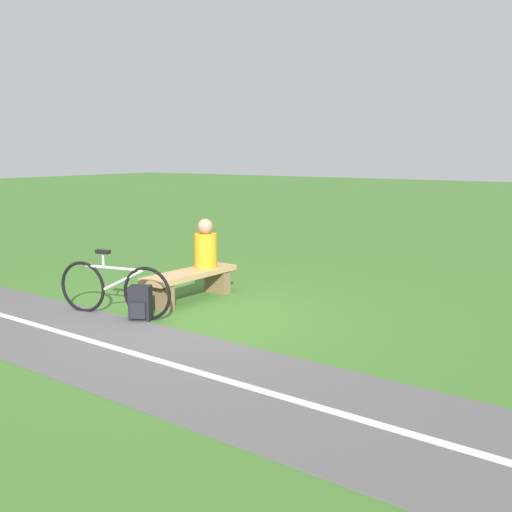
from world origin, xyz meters
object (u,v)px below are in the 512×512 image
Objects in this scene: bench at (190,280)px; person_seated at (206,246)px; backpack at (140,304)px; bicycle at (114,289)px.

person_seated is at bearing 180.00° from bench.
person_seated is 1.60m from backpack.
bench is 0.58m from person_seated.
bench is 1.17m from backpack.
bicycle is at bearing -8.45° from person_seated.
person_seated reaches higher than bicycle.
backpack is at bearing 9.99° from bench.
bicycle is 3.69× the size of backpack.
bench is at bearing -173.33° from backpack.
bench is at bearing -0.00° from person_seated.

